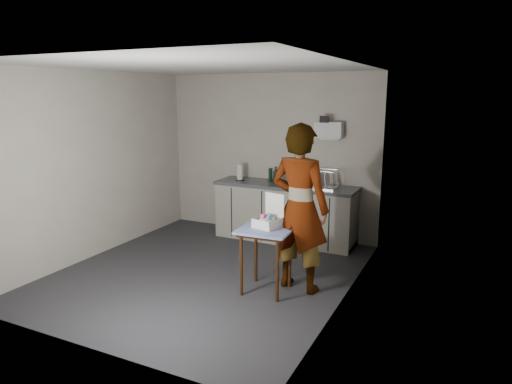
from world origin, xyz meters
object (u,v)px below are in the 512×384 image
at_px(soap_bottle, 276,175).
at_px(side_table, 266,236).
at_px(paper_towel, 240,173).
at_px(kitchen_counter, 285,214).
at_px(dark_bottle, 270,175).
at_px(dish_rack, 323,184).
at_px(soda_can, 290,181).
at_px(bakery_box, 268,220).
at_px(standing_man, 300,208).

bearing_deg(soap_bottle, side_table, -69.91).
bearing_deg(side_table, paper_towel, 122.01).
height_order(kitchen_counter, dark_bottle, dark_bottle).
bearing_deg(dish_rack, soda_can, 177.79).
bearing_deg(dark_bottle, side_table, -67.31).
bearing_deg(bakery_box, dark_bottle, 126.72).
bearing_deg(dark_bottle, standing_man, -56.45).
xyz_separation_m(dark_bottle, dish_rack, (0.90, -0.12, -0.05)).
bearing_deg(side_table, bakery_box, 89.73).
relative_size(kitchen_counter, bakery_box, 5.94).
distance_m(dark_bottle, paper_towel, 0.50).
relative_size(standing_man, bakery_box, 5.23).
xyz_separation_m(soap_bottle, paper_towel, (-0.64, 0.02, -0.01)).
height_order(side_table, standing_man, standing_man).
relative_size(dark_bottle, bakery_box, 0.58).
bearing_deg(bakery_box, soda_can, 117.19).
xyz_separation_m(soda_can, paper_towel, (-0.87, 0.00, 0.06)).
bearing_deg(standing_man, dark_bottle, -48.45).
bearing_deg(dish_rack, dark_bottle, 172.62).
bearing_deg(soap_bottle, dark_bottle, 141.17).
xyz_separation_m(dark_bottle, paper_towel, (-0.50, -0.09, 0.01)).
bearing_deg(dish_rack, soap_bottle, 179.94).
height_order(kitchen_counter, side_table, kitchen_counter).
height_order(standing_man, dark_bottle, standing_man).
bearing_deg(standing_man, dish_rack, -73.86).
bearing_deg(soda_can, soap_bottle, -175.10).
relative_size(side_table, dish_rack, 1.94).
relative_size(kitchen_counter, standing_man, 1.14).
height_order(paper_towel, dish_rack, dish_rack).
xyz_separation_m(kitchen_counter, dark_bottle, (-0.29, 0.07, 0.59)).
bearing_deg(side_table, dark_bottle, 109.37).
distance_m(standing_man, soda_can, 1.76).
relative_size(dish_rack, bakery_box, 1.05).
xyz_separation_m(dark_bottle, bakery_box, (0.80, -1.87, -0.16)).
bearing_deg(kitchen_counter, paper_towel, -178.17).
relative_size(kitchen_counter, soda_can, 17.36).
relative_size(standing_man, dish_rack, 4.96).
relative_size(soap_bottle, dish_rack, 0.69).
relative_size(soap_bottle, bakery_box, 0.72).
relative_size(soda_can, paper_towel, 0.49).
relative_size(soda_can, bakery_box, 0.34).
distance_m(paper_towel, bakery_box, 2.21).
distance_m(dark_bottle, dish_rack, 0.91).
bearing_deg(side_table, kitchen_counter, 102.35).
distance_m(standing_man, dark_bottle, 2.03).
bearing_deg(dish_rack, paper_towel, 179.06).
distance_m(kitchen_counter, soda_can, 0.56).
height_order(kitchen_counter, standing_man, standing_man).
bearing_deg(soda_can, paper_towel, 179.84).
relative_size(standing_man, paper_towel, 7.56).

